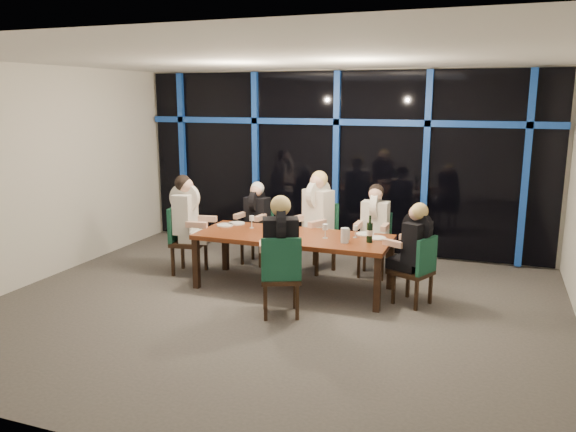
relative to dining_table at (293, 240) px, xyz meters
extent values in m
plane|color=#58534E|center=(0.00, -0.80, -0.68)|extent=(7.00, 7.00, 0.00)
cube|color=silver|center=(0.00, 2.20, 0.82)|extent=(7.00, 0.04, 3.00)
cube|color=silver|center=(0.00, -3.80, 0.82)|extent=(7.00, 0.04, 3.00)
cube|color=silver|center=(-3.50, -0.80, 0.82)|extent=(0.04, 6.00, 3.00)
cube|color=white|center=(0.00, -0.80, 2.32)|extent=(7.00, 6.00, 0.04)
cube|color=black|center=(0.00, 2.14, 0.82)|extent=(6.86, 0.04, 2.94)
cube|color=#1540A7|center=(-2.90, 2.09, 0.82)|extent=(0.10, 0.10, 2.94)
cube|color=#1540A7|center=(-1.45, 2.09, 0.82)|extent=(0.10, 0.10, 2.94)
cube|color=#1540A7|center=(0.00, 2.09, 0.82)|extent=(0.10, 0.10, 2.94)
cube|color=#1540A7|center=(1.45, 2.09, 0.82)|extent=(0.10, 0.10, 2.94)
cube|color=#1540A7|center=(2.90, 2.09, 0.82)|extent=(0.10, 0.10, 2.94)
cube|color=#1540A7|center=(0.00, 2.09, 1.48)|extent=(6.86, 0.10, 0.10)
cube|color=#FF2D14|center=(1.10, 2.45, 1.47)|extent=(0.60, 0.05, 0.35)
cube|color=brown|center=(0.00, 0.00, 0.04)|extent=(2.60, 1.00, 0.06)
cube|color=black|center=(-1.24, -0.44, -0.34)|extent=(0.08, 0.08, 0.69)
cube|color=black|center=(1.24, -0.44, -0.34)|extent=(0.08, 0.08, 0.69)
cube|color=black|center=(-1.24, 0.44, -0.34)|extent=(0.08, 0.08, 0.69)
cube|color=black|center=(1.24, 0.44, -0.34)|extent=(0.08, 0.08, 0.69)
cube|color=black|center=(-0.94, 0.90, -0.28)|extent=(0.45, 0.45, 0.05)
cube|color=#1B583D|center=(-0.92, 1.08, -0.03)|extent=(0.41, 0.09, 0.45)
cube|color=black|center=(-1.12, 0.76, -0.49)|extent=(0.04, 0.04, 0.38)
cube|color=black|center=(-0.79, 0.72, -0.49)|extent=(0.04, 0.04, 0.38)
cube|color=black|center=(-1.08, 1.09, -0.49)|extent=(0.04, 0.04, 0.38)
cube|color=black|center=(-0.76, 1.05, -0.49)|extent=(0.04, 0.04, 0.38)
cube|color=black|center=(0.04, 0.88, -0.21)|extent=(0.63, 0.63, 0.06)
cube|color=#1B583D|center=(0.13, 1.07, 0.08)|extent=(0.46, 0.24, 0.53)
cube|color=black|center=(-0.21, 0.78, -0.46)|extent=(0.06, 0.06, 0.44)
cube|color=black|center=(0.14, 0.62, -0.46)|extent=(0.06, 0.06, 0.44)
cube|color=black|center=(-0.05, 1.13, -0.46)|extent=(0.06, 0.06, 0.44)
cube|color=black|center=(0.30, 0.97, -0.46)|extent=(0.06, 0.06, 0.44)
cube|color=black|center=(0.91, 0.92, -0.26)|extent=(0.43, 0.43, 0.06)
cube|color=#1B583D|center=(0.91, 1.11, 0.00)|extent=(0.43, 0.06, 0.47)
cube|color=black|center=(0.73, 0.75, -0.48)|extent=(0.04, 0.04, 0.40)
cube|color=black|center=(1.07, 0.75, -0.48)|extent=(0.04, 0.04, 0.40)
cube|color=black|center=(0.74, 1.09, -0.48)|extent=(0.04, 0.04, 0.40)
cube|color=black|center=(1.08, 1.09, -0.48)|extent=(0.04, 0.04, 0.40)
cube|color=black|center=(-1.66, 0.11, -0.22)|extent=(0.53, 0.53, 0.06)
cube|color=#1B583D|center=(-1.87, 0.08, 0.06)|extent=(0.12, 0.47, 0.51)
cube|color=black|center=(-1.45, -0.05, -0.47)|extent=(0.05, 0.05, 0.43)
cube|color=black|center=(-1.51, 0.32, -0.47)|extent=(0.05, 0.05, 0.43)
cube|color=black|center=(-1.82, -0.10, -0.47)|extent=(0.05, 0.05, 0.43)
cube|color=black|center=(-1.87, 0.26, -0.47)|extent=(0.05, 0.05, 0.43)
cube|color=black|center=(1.60, -0.02, -0.27)|extent=(0.54, 0.54, 0.06)
cube|color=#1B583D|center=(1.77, -0.10, -0.02)|extent=(0.21, 0.40, 0.46)
cube|color=black|center=(1.52, 0.19, -0.49)|extent=(0.05, 0.05, 0.39)
cube|color=black|center=(1.38, -0.11, -0.49)|extent=(0.05, 0.05, 0.39)
cube|color=black|center=(1.82, 0.06, -0.49)|extent=(0.05, 0.05, 0.39)
cube|color=black|center=(1.68, -0.24, -0.49)|extent=(0.05, 0.05, 0.39)
cube|color=black|center=(0.18, -0.93, -0.22)|extent=(0.61, 0.61, 0.06)
cube|color=#1B583D|center=(0.26, -1.11, 0.06)|extent=(0.44, 0.23, 0.51)
cube|color=black|center=(0.27, -0.68, -0.47)|extent=(0.05, 0.05, 0.43)
cube|color=black|center=(-0.07, -0.83, -0.47)|extent=(0.05, 0.05, 0.43)
cube|color=black|center=(0.42, -1.02, -0.47)|extent=(0.05, 0.05, 0.43)
cube|color=black|center=(0.08, -1.17, -0.47)|extent=(0.05, 0.05, 0.43)
cube|color=black|center=(-0.95, 0.80, -0.19)|extent=(0.37, 0.41, 0.13)
cube|color=black|center=(-0.93, 0.94, 0.11)|extent=(0.38, 0.26, 0.51)
cylinder|color=black|center=(-0.93, 0.94, 0.31)|extent=(0.13, 0.39, 0.38)
sphere|color=tan|center=(-0.93, 0.92, 0.47)|extent=(0.19, 0.19, 0.19)
sphere|color=silver|center=(-0.93, 0.96, 0.50)|extent=(0.21, 0.21, 0.21)
cube|color=tan|center=(-1.14, 0.75, 0.10)|extent=(0.10, 0.28, 0.07)
cube|color=tan|center=(-0.78, 0.70, 0.10)|extent=(0.10, 0.28, 0.07)
cube|color=silver|center=(-0.01, 0.76, -0.10)|extent=(0.53, 0.56, 0.15)
cube|color=silver|center=(0.06, 0.91, 0.25)|extent=(0.49, 0.41, 0.59)
cylinder|color=silver|center=(0.06, 0.91, 0.48)|extent=(0.28, 0.45, 0.44)
sphere|color=tan|center=(0.05, 0.90, 0.67)|extent=(0.22, 0.22, 0.22)
sphere|color=tan|center=(0.07, 0.93, 0.70)|extent=(0.24, 0.24, 0.24)
cube|color=tan|center=(-0.24, 0.77, 0.11)|extent=(0.21, 0.32, 0.08)
cube|color=tan|center=(0.15, 0.60, 0.11)|extent=(0.21, 0.32, 0.08)
cube|color=silver|center=(0.90, 0.81, -0.16)|extent=(0.35, 0.40, 0.13)
cube|color=silver|center=(0.91, 0.96, 0.15)|extent=(0.38, 0.23, 0.53)
cylinder|color=silver|center=(0.91, 0.96, 0.36)|extent=(0.10, 0.40, 0.40)
sphere|color=tan|center=(0.91, 0.94, 0.53)|extent=(0.20, 0.20, 0.20)
sphere|color=black|center=(0.91, 0.98, 0.56)|extent=(0.22, 0.22, 0.22)
cube|color=tan|center=(0.71, 0.73, 0.11)|extent=(0.08, 0.29, 0.08)
cube|color=tan|center=(1.09, 0.73, 0.11)|extent=(0.08, 0.29, 0.08)
cube|color=silver|center=(-1.54, 0.13, -0.12)|extent=(0.48, 0.43, 0.14)
cube|color=silver|center=(-1.70, 0.10, 0.22)|extent=(0.31, 0.44, 0.58)
cylinder|color=silver|center=(-1.70, 0.10, 0.45)|extent=(0.44, 0.17, 0.43)
sphere|color=tan|center=(-1.68, 0.10, 0.64)|extent=(0.22, 0.22, 0.22)
sphere|color=black|center=(-1.73, 0.10, 0.67)|extent=(0.24, 0.24, 0.24)
cube|color=tan|center=(-1.43, -0.07, 0.11)|extent=(0.32, 0.13, 0.08)
cube|color=tan|center=(-1.49, 0.34, 0.11)|extent=(0.32, 0.13, 0.08)
cube|color=black|center=(1.50, 0.02, -0.18)|extent=(0.49, 0.46, 0.13)
cube|color=black|center=(1.63, -0.04, 0.12)|extent=(0.35, 0.42, 0.51)
cylinder|color=black|center=(1.63, -0.04, 0.33)|extent=(0.39, 0.24, 0.39)
sphere|color=tan|center=(1.62, -0.03, 0.49)|extent=(0.19, 0.19, 0.19)
sphere|color=tan|center=(1.65, -0.05, 0.52)|extent=(0.21, 0.21, 0.21)
cube|color=tan|center=(1.51, 0.22, 0.10)|extent=(0.28, 0.18, 0.07)
cube|color=tan|center=(1.36, -0.12, 0.10)|extent=(0.28, 0.18, 0.07)
cube|color=black|center=(0.13, -0.81, -0.12)|extent=(0.51, 0.54, 0.14)
cube|color=black|center=(0.19, -0.96, 0.22)|extent=(0.47, 0.39, 0.57)
cylinder|color=black|center=(0.19, -0.96, 0.45)|extent=(0.27, 0.44, 0.43)
sphere|color=tan|center=(0.18, -0.95, 0.63)|extent=(0.22, 0.22, 0.22)
sphere|color=tan|center=(0.20, -0.98, 0.66)|extent=(0.24, 0.24, 0.24)
cube|color=tan|center=(0.28, -0.66, 0.11)|extent=(0.20, 0.31, 0.08)
cube|color=tan|center=(-0.10, -0.82, 0.11)|extent=(0.20, 0.31, 0.08)
cylinder|color=white|center=(-1.00, 0.35, 0.08)|extent=(0.24, 0.24, 0.01)
cylinder|color=white|center=(-0.19, 0.37, 0.08)|extent=(0.24, 0.24, 0.01)
cylinder|color=white|center=(0.90, 0.36, 0.08)|extent=(0.24, 0.24, 0.01)
cylinder|color=white|center=(-1.11, 0.19, 0.08)|extent=(0.24, 0.24, 0.01)
cylinder|color=white|center=(1.09, 0.20, 0.08)|extent=(0.24, 0.24, 0.01)
cylinder|color=white|center=(-0.05, -0.41, 0.08)|extent=(0.24, 0.24, 0.01)
cylinder|color=black|center=(1.04, -0.02, 0.19)|extent=(0.08, 0.08, 0.25)
cylinder|color=black|center=(1.04, -0.02, 0.37)|extent=(0.03, 0.03, 0.09)
cylinder|color=silver|center=(1.04, -0.02, 0.19)|extent=(0.08, 0.08, 0.07)
cylinder|color=silver|center=(0.75, -0.15, 0.16)|extent=(0.10, 0.10, 0.19)
cylinder|color=silver|center=(0.81, -0.15, 0.18)|extent=(0.02, 0.02, 0.13)
cylinder|color=#FFA64C|center=(-0.05, -0.14, 0.08)|extent=(0.05, 0.05, 0.03)
cylinder|color=white|center=(-0.38, -0.02, 0.07)|extent=(0.06, 0.06, 0.01)
cylinder|color=white|center=(-0.38, -0.02, 0.12)|extent=(0.01, 0.01, 0.10)
cylinder|color=white|center=(-0.38, -0.02, 0.21)|extent=(0.07, 0.07, 0.07)
cylinder|color=silver|center=(0.02, 0.03, 0.07)|extent=(0.07, 0.07, 0.01)
cylinder|color=silver|center=(0.02, 0.03, 0.13)|extent=(0.01, 0.01, 0.10)
cylinder|color=silver|center=(0.02, 0.03, 0.21)|extent=(0.07, 0.07, 0.07)
cylinder|color=white|center=(0.45, -0.02, 0.07)|extent=(0.07, 0.07, 0.01)
cylinder|color=white|center=(0.45, -0.02, 0.13)|extent=(0.01, 0.01, 0.11)
cylinder|color=white|center=(0.45, -0.02, 0.22)|extent=(0.07, 0.07, 0.07)
cylinder|color=silver|center=(-0.69, 0.19, 0.07)|extent=(0.06, 0.06, 0.01)
cylinder|color=silver|center=(-0.69, 0.19, 0.12)|extent=(0.01, 0.01, 0.10)
cylinder|color=silver|center=(-0.69, 0.19, 0.21)|extent=(0.07, 0.07, 0.07)
cylinder|color=white|center=(0.81, 0.16, 0.07)|extent=(0.06, 0.06, 0.01)
cylinder|color=white|center=(0.81, 0.16, 0.12)|extent=(0.01, 0.01, 0.09)
cylinder|color=white|center=(0.81, 0.16, 0.20)|extent=(0.06, 0.06, 0.06)
camera|label=1|loc=(2.47, -6.85, 1.88)|focal=35.00mm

